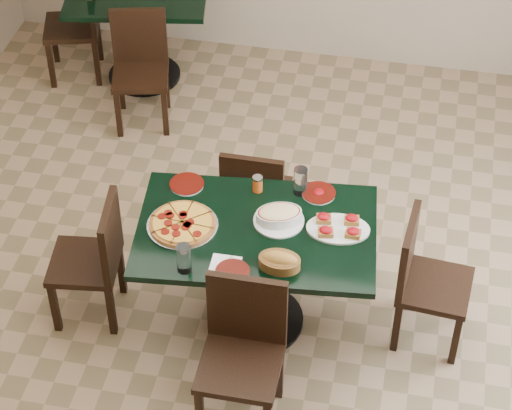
% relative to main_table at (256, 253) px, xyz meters
% --- Properties ---
extents(floor, '(5.50, 5.50, 0.00)m').
position_rel_main_table_xyz_m(floor, '(-0.05, 0.10, -0.57)').
color(floor, '#85694D').
rests_on(floor, ground).
extents(room_shell, '(5.50, 5.50, 5.50)m').
position_rel_main_table_xyz_m(room_shell, '(0.98, 1.82, 0.60)').
color(room_shell, white).
rests_on(room_shell, floor).
extents(main_table, '(1.37, 0.96, 0.75)m').
position_rel_main_table_xyz_m(main_table, '(0.00, 0.00, 0.00)').
color(main_table, black).
rests_on(main_table, floor).
extents(back_table, '(1.12, 0.90, 0.75)m').
position_rel_main_table_xyz_m(back_table, '(-1.34, 2.28, -0.04)').
color(back_table, black).
rests_on(back_table, floor).
extents(chair_far, '(0.38, 0.38, 0.82)m').
position_rel_main_table_xyz_m(chair_far, '(-0.13, 0.60, -0.12)').
color(chair_far, black).
rests_on(chair_far, floor).
extents(chair_near, '(0.42, 0.42, 0.89)m').
position_rel_main_table_xyz_m(chair_near, '(0.05, -0.60, -0.07)').
color(chair_near, black).
rests_on(chair_near, floor).
extents(chair_right, '(0.43, 0.43, 0.84)m').
position_rel_main_table_xyz_m(chair_right, '(0.92, 0.11, -0.10)').
color(chair_right, black).
rests_on(chair_right, floor).
extents(chair_left, '(0.43, 0.43, 0.83)m').
position_rel_main_table_xyz_m(chair_left, '(-0.91, -0.10, -0.11)').
color(chair_left, black).
rests_on(chair_left, floor).
extents(back_chair_near, '(0.47, 0.47, 0.84)m').
position_rel_main_table_xyz_m(back_chair_near, '(-1.20, 1.81, -0.10)').
color(back_chair_near, black).
rests_on(back_chair_near, floor).
extents(back_chair_left, '(0.50, 0.50, 0.86)m').
position_rel_main_table_xyz_m(back_chair_left, '(-1.78, 2.25, -0.09)').
color(back_chair_left, black).
rests_on(back_chair_left, floor).
extents(pepperoni_pizza, '(0.39, 0.39, 0.04)m').
position_rel_main_table_xyz_m(pepperoni_pizza, '(-0.40, -0.06, 0.20)').
color(pepperoni_pizza, '#BBBCC3').
rests_on(pepperoni_pizza, main_table).
extents(lasagna_casserole, '(0.29, 0.28, 0.09)m').
position_rel_main_table_xyz_m(lasagna_casserole, '(0.11, 0.08, 0.23)').
color(lasagna_casserole, silver).
rests_on(lasagna_casserole, main_table).
extents(bread_basket, '(0.22, 0.16, 0.09)m').
position_rel_main_table_xyz_m(bread_basket, '(0.17, -0.25, 0.22)').
color(bread_basket, brown).
rests_on(bread_basket, main_table).
extents(bruschetta_platter, '(0.37, 0.27, 0.05)m').
position_rel_main_table_xyz_m(bruschetta_platter, '(0.43, 0.08, 0.21)').
color(bruschetta_platter, silver).
rests_on(bruschetta_platter, main_table).
extents(side_plate_near, '(0.18, 0.18, 0.02)m').
position_rel_main_table_xyz_m(side_plate_near, '(-0.06, -0.34, 0.19)').
color(side_plate_near, silver).
rests_on(side_plate_near, main_table).
extents(side_plate_far_r, '(0.19, 0.19, 0.03)m').
position_rel_main_table_xyz_m(side_plate_far_r, '(0.29, 0.35, 0.19)').
color(side_plate_far_r, silver).
rests_on(side_plate_far_r, main_table).
extents(side_plate_far_l, '(0.20, 0.20, 0.02)m').
position_rel_main_table_xyz_m(side_plate_far_l, '(-0.46, 0.28, 0.19)').
color(side_plate_far_l, silver).
rests_on(side_plate_far_l, main_table).
extents(napkin_setting, '(0.16, 0.16, 0.01)m').
position_rel_main_table_xyz_m(napkin_setting, '(-0.10, -0.30, 0.18)').
color(napkin_setting, white).
rests_on(napkin_setting, main_table).
extents(water_glass_a, '(0.08, 0.08, 0.17)m').
position_rel_main_table_xyz_m(water_glass_a, '(0.18, 0.34, 0.27)').
color(water_glass_a, silver).
rests_on(water_glass_a, main_table).
extents(water_glass_b, '(0.08, 0.08, 0.17)m').
position_rel_main_table_xyz_m(water_glass_b, '(-0.31, -0.37, 0.26)').
color(water_glass_b, silver).
rests_on(water_glass_b, main_table).
extents(pepper_shaker, '(0.06, 0.06, 0.10)m').
position_rel_main_table_xyz_m(pepper_shaker, '(-0.06, 0.31, 0.23)').
color(pepper_shaker, '#CE5516').
rests_on(pepper_shaker, main_table).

